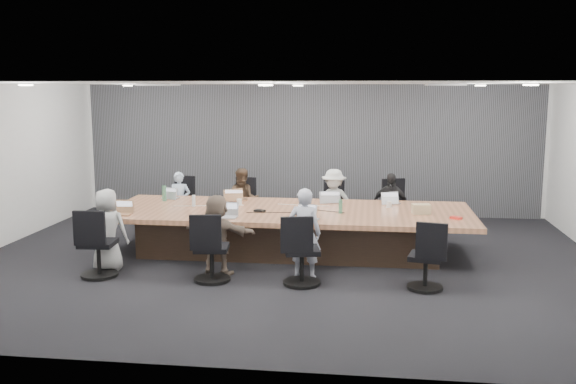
# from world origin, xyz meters

# --- Properties ---
(floor) EXTENTS (10.00, 8.00, 0.00)m
(floor) POSITION_xyz_m (0.00, 0.00, 0.00)
(floor) COLOR black
(floor) RESTS_ON ground
(ceiling) EXTENTS (10.00, 8.00, 0.00)m
(ceiling) POSITION_xyz_m (0.00, 0.00, 2.80)
(ceiling) COLOR white
(ceiling) RESTS_ON wall_back
(wall_back) EXTENTS (10.00, 0.00, 2.80)m
(wall_back) POSITION_xyz_m (0.00, 4.00, 1.40)
(wall_back) COLOR silver
(wall_back) RESTS_ON ground
(wall_front) EXTENTS (10.00, 0.00, 2.80)m
(wall_front) POSITION_xyz_m (0.00, -4.00, 1.40)
(wall_front) COLOR silver
(wall_front) RESTS_ON ground
(curtain) EXTENTS (9.80, 0.04, 2.80)m
(curtain) POSITION_xyz_m (0.00, 3.92, 1.40)
(curtain) COLOR #53545A
(curtain) RESTS_ON ground
(conference_table) EXTENTS (6.00, 2.20, 0.74)m
(conference_table) POSITION_xyz_m (0.00, 0.50, 0.40)
(conference_table) COLOR #3A281D
(conference_table) RESTS_ON ground
(chair_0) EXTENTS (0.66, 0.66, 0.80)m
(chair_0) POSITION_xyz_m (-2.28, 2.20, 0.40)
(chair_0) COLOR black
(chair_0) RESTS_ON ground
(chair_1) EXTENTS (0.67, 0.67, 0.79)m
(chair_1) POSITION_xyz_m (-1.03, 2.20, 0.40)
(chair_1) COLOR black
(chair_1) RESTS_ON ground
(chair_2) EXTENTS (0.55, 0.55, 0.74)m
(chair_2) POSITION_xyz_m (0.67, 2.20, 0.37)
(chair_2) COLOR black
(chair_2) RESTS_ON ground
(chair_3) EXTENTS (0.71, 0.71, 0.83)m
(chair_3) POSITION_xyz_m (1.70, 2.20, 0.42)
(chair_3) COLOR black
(chair_3) RESTS_ON ground
(chair_4) EXTENTS (0.61, 0.61, 0.84)m
(chair_4) POSITION_xyz_m (-2.58, -1.20, 0.42)
(chair_4) COLOR black
(chair_4) RESTS_ON ground
(chair_5) EXTENTS (0.61, 0.61, 0.81)m
(chair_5) POSITION_xyz_m (-0.89, -1.20, 0.41)
(chair_5) COLOR black
(chair_5) RESTS_ON ground
(chair_6) EXTENTS (0.66, 0.66, 0.83)m
(chair_6) POSITION_xyz_m (0.40, -1.20, 0.41)
(chair_6) COLOR black
(chair_6) RESTS_ON ground
(chair_7) EXTENTS (0.61, 0.61, 0.76)m
(chair_7) POSITION_xyz_m (2.10, -1.20, 0.38)
(chair_7) COLOR black
(chair_7) RESTS_ON ground
(person_0) EXTENTS (0.44, 0.31, 1.15)m
(person_0) POSITION_xyz_m (-2.28, 1.85, 0.57)
(person_0) COLOR #AAC0D8
(person_0) RESTS_ON ground
(laptop_0) EXTENTS (0.32, 0.26, 0.02)m
(laptop_0) POSITION_xyz_m (-2.28, 1.30, 0.75)
(laptop_0) COLOR #B2B2B7
(laptop_0) RESTS_ON conference_table
(person_1) EXTENTS (0.69, 0.60, 1.24)m
(person_1) POSITION_xyz_m (-1.03, 1.85, 0.62)
(person_1) COLOR #403022
(person_1) RESTS_ON ground
(laptop_1) EXTENTS (0.39, 0.31, 0.02)m
(laptop_1) POSITION_xyz_m (-1.03, 1.30, 0.75)
(laptop_1) COLOR #8C6647
(laptop_1) RESTS_ON conference_table
(person_2) EXTENTS (0.88, 0.61, 1.25)m
(person_2) POSITION_xyz_m (0.67, 1.85, 0.63)
(person_2) COLOR #B3B8B2
(person_2) RESTS_ON ground
(laptop_2) EXTENTS (0.39, 0.30, 0.02)m
(laptop_2) POSITION_xyz_m (0.67, 1.30, 0.75)
(laptop_2) COLOR #B2B2B7
(laptop_2) RESTS_ON conference_table
(person_3) EXTENTS (0.75, 0.44, 1.20)m
(person_3) POSITION_xyz_m (1.70, 1.85, 0.60)
(person_3) COLOR black
(person_3) RESTS_ON ground
(laptop_3) EXTENTS (0.33, 0.26, 0.02)m
(laptop_3) POSITION_xyz_m (1.70, 1.30, 0.75)
(laptop_3) COLOR #B2B2B7
(laptop_3) RESTS_ON conference_table
(person_4) EXTENTS (0.63, 0.42, 1.25)m
(person_4) POSITION_xyz_m (-2.58, -0.85, 0.62)
(person_4) COLOR #A3A4A3
(person_4) RESTS_ON ground
(laptop_4) EXTENTS (0.30, 0.22, 0.02)m
(laptop_4) POSITION_xyz_m (-2.58, -0.30, 0.75)
(laptop_4) COLOR #8C6647
(laptop_4) RESTS_ON conference_table
(person_5) EXTENTS (1.16, 0.57, 1.20)m
(person_5) POSITION_xyz_m (-0.89, -0.85, 0.60)
(person_5) COLOR #6E5C4E
(person_5) RESTS_ON ground
(laptop_5) EXTENTS (0.36, 0.25, 0.02)m
(laptop_5) POSITION_xyz_m (-0.89, -0.30, 0.75)
(laptop_5) COLOR #B2B2B7
(laptop_5) RESTS_ON conference_table
(person_6) EXTENTS (0.51, 0.36, 1.32)m
(person_6) POSITION_xyz_m (0.40, -0.85, 0.66)
(person_6) COLOR #A1A5B6
(person_6) RESTS_ON ground
(laptop_6) EXTENTS (0.34, 0.26, 0.02)m
(laptop_6) POSITION_xyz_m (0.40, -0.30, 0.75)
(laptop_6) COLOR #B2B2B7
(laptop_6) RESTS_ON conference_table
(bottle_green_left) EXTENTS (0.08, 0.08, 0.27)m
(bottle_green_left) POSITION_xyz_m (-2.30, 1.02, 0.88)
(bottle_green_left) COLOR #407755
(bottle_green_left) RESTS_ON conference_table
(bottle_green_right) EXTENTS (0.07, 0.07, 0.22)m
(bottle_green_right) POSITION_xyz_m (0.86, 0.30, 0.85)
(bottle_green_right) COLOR #407755
(bottle_green_right) RESTS_ON conference_table
(bottle_clear) EXTENTS (0.07, 0.07, 0.20)m
(bottle_clear) POSITION_xyz_m (-1.64, 0.57, 0.84)
(bottle_clear) COLOR silver
(bottle_clear) RESTS_ON conference_table
(cup_white_far) EXTENTS (0.10, 0.10, 0.11)m
(cup_white_far) POSITION_xyz_m (-0.90, 0.80, 0.79)
(cup_white_far) COLOR white
(cup_white_far) RESTS_ON conference_table
(cup_white_near) EXTENTS (0.10, 0.10, 0.11)m
(cup_white_near) POSITION_xyz_m (1.65, 0.90, 0.79)
(cup_white_near) COLOR white
(cup_white_near) RESTS_ON conference_table
(mug_brown) EXTENTS (0.10, 0.10, 0.10)m
(mug_brown) POSITION_xyz_m (-2.65, 0.18, 0.79)
(mug_brown) COLOR brown
(mug_brown) RESTS_ON conference_table
(mic_left) EXTENTS (0.20, 0.17, 0.03)m
(mic_left) POSITION_xyz_m (-0.45, 0.24, 0.76)
(mic_left) COLOR black
(mic_left) RESTS_ON conference_table
(mic_right) EXTENTS (0.18, 0.15, 0.03)m
(mic_right) POSITION_xyz_m (0.23, 0.66, 0.76)
(mic_right) COLOR black
(mic_right) RESTS_ON conference_table
(stapler) EXTENTS (0.18, 0.07, 0.07)m
(stapler) POSITION_xyz_m (0.19, 0.12, 0.77)
(stapler) COLOR black
(stapler) RESTS_ON conference_table
(canvas_bag) EXTENTS (0.31, 0.21, 0.15)m
(canvas_bag) POSITION_xyz_m (2.15, 0.42, 0.82)
(canvas_bag) COLOR tan
(canvas_bag) RESTS_ON conference_table
(snack_packet) EXTENTS (0.20, 0.18, 0.04)m
(snack_packet) POSITION_xyz_m (2.65, 0.07, 0.76)
(snack_packet) COLOR red
(snack_packet) RESTS_ON conference_table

